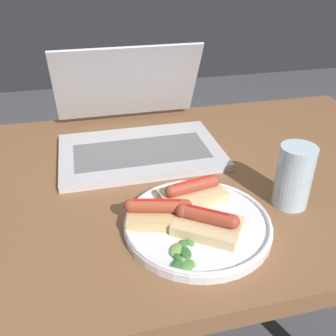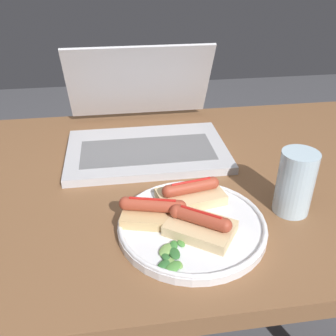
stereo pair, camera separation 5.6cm
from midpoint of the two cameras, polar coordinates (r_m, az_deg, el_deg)
desk at (r=0.85m, az=1.03°, el=-6.85°), size 1.29×0.72×0.77m
laptop at (r=0.91m, az=-1.80°, el=5.83°), size 0.37×0.34×0.22m
plate at (r=0.65m, az=6.17°, el=-8.69°), size 0.25×0.25×0.02m
sausage_toast_left at (r=0.62m, az=7.59°, el=-8.64°), size 0.13×0.12×0.04m
sausage_toast_middle at (r=0.69m, az=5.81°, el=-3.94°), size 0.13×0.09×0.05m
sausage_toast_right at (r=0.64m, az=0.17°, el=-6.63°), size 0.12×0.09×0.04m
salad_pile at (r=0.58m, az=3.22°, el=-13.42°), size 0.05×0.08×0.01m
drinking_glass at (r=0.71m, az=21.00°, el=-2.15°), size 0.07×0.07×0.12m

